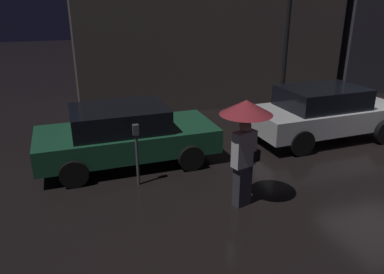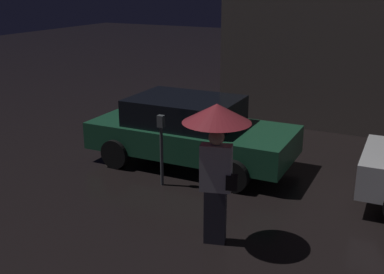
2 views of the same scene
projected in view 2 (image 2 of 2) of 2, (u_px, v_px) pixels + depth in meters
The scene contains 3 objects.
parked_car_green at pixel (190, 130), 9.91m from camera, with size 4.20×2.04×1.39m.
pedestrian_with_umbrella at pixel (217, 139), 6.60m from camera, with size 0.95×0.95×2.09m.
parking_meter at pixel (161, 143), 8.79m from camera, with size 0.12×0.10×1.36m.
Camera 2 is at (-2.31, -6.93, 3.65)m, focal length 45.00 mm.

